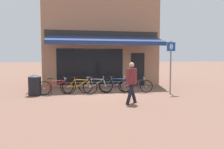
# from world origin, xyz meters

# --- Properties ---
(ground_plane) EXTENTS (160.00, 160.00, 0.00)m
(ground_plane) POSITION_xyz_m (0.00, 0.00, 0.00)
(ground_plane) COLOR brown
(shop_front) EXTENTS (7.43, 4.87, 6.23)m
(shop_front) POSITION_xyz_m (0.48, 3.99, 3.11)
(shop_front) COLOR #9E7056
(shop_front) RESTS_ON ground_plane
(bike_rack_rail) EXTENTS (4.58, 0.04, 0.57)m
(bike_rack_rail) POSITION_xyz_m (-0.25, 0.03, 0.49)
(bike_rack_rail) COLOR #47494F
(bike_rack_rail) RESTS_ON ground_plane
(bicycle_red) EXTENTS (1.79, 0.62, 0.86)m
(bicycle_red) POSITION_xyz_m (-2.28, -0.11, 0.37)
(bicycle_red) COLOR black
(bicycle_red) RESTS_ON ground_plane
(bicycle_orange) EXTENTS (1.74, 0.70, 0.87)m
(bicycle_orange) POSITION_xyz_m (-1.14, -0.19, 0.39)
(bicycle_orange) COLOR black
(bicycle_orange) RESTS_ON ground_plane
(bicycle_silver) EXTENTS (1.74, 0.56, 0.89)m
(bicycle_silver) POSITION_xyz_m (-0.31, 0.00, 0.39)
(bicycle_silver) COLOR black
(bicycle_silver) RESTS_ON ground_plane
(bicycle_blue) EXTENTS (1.77, 0.69, 0.87)m
(bicycle_blue) POSITION_xyz_m (0.77, -0.03, 0.39)
(bicycle_blue) COLOR black
(bicycle_blue) RESTS_ON ground_plane
(bicycle_black) EXTENTS (1.74, 0.59, 0.80)m
(bicycle_black) POSITION_xyz_m (1.71, -0.29, 0.36)
(bicycle_black) COLOR black
(bicycle_black) RESTS_ON ground_plane
(pedestrian_adult) EXTENTS (0.56, 0.72, 1.64)m
(pedestrian_adult) POSITION_xyz_m (0.78, -2.82, 0.98)
(pedestrian_adult) COLOR black
(pedestrian_adult) RESTS_ON ground_plane
(litter_bin) EXTENTS (0.61, 0.61, 1.01)m
(litter_bin) POSITION_xyz_m (-3.24, -0.19, 0.51)
(litter_bin) COLOR black
(litter_bin) RESTS_ON ground_plane
(parking_sign) EXTENTS (0.44, 0.07, 2.63)m
(parking_sign) POSITION_xyz_m (3.36, -0.87, 1.60)
(parking_sign) COLOR slate
(parking_sign) RESTS_ON ground_plane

